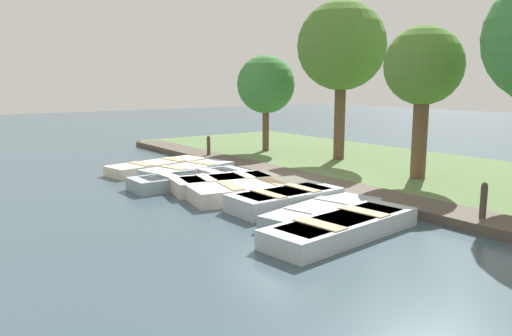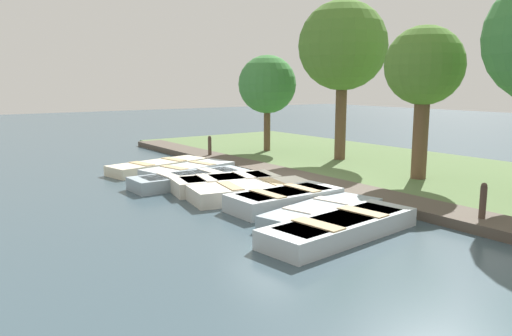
{
  "view_description": "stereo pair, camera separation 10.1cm",
  "coord_description": "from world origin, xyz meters",
  "px_view_note": "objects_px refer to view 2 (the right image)",
  "views": [
    {
      "loc": [
        8.38,
        10.65,
        2.93
      ],
      "look_at": [
        0.62,
        -0.05,
        0.65
      ],
      "focal_mm": 35.0,
      "sensor_mm": 36.0,
      "label": 1
    },
    {
      "loc": [
        8.29,
        10.71,
        2.93
      ],
      "look_at": [
        0.62,
        -0.05,
        0.65
      ],
      "focal_mm": 35.0,
      "sensor_mm": 36.0,
      "label": 2
    }
  ],
  "objects_px": {
    "rowboat_4": "(252,191)",
    "mooring_post_near": "(210,148)",
    "rowboat_6": "(323,213)",
    "mooring_post_far": "(483,205)",
    "park_tree_far_left": "(267,85)",
    "rowboat_0": "(158,166)",
    "rowboat_1": "(189,171)",
    "rowboat_3": "(225,183)",
    "rowboat_7": "(341,227)",
    "rowboat_2": "(190,179)",
    "park_tree_left": "(343,47)",
    "park_tree_center": "(424,69)",
    "rowboat_5": "(285,199)"
  },
  "relations": [
    {
      "from": "rowboat_1",
      "to": "rowboat_4",
      "type": "bearing_deg",
      "value": 75.5
    },
    {
      "from": "rowboat_2",
      "to": "rowboat_5",
      "type": "bearing_deg",
      "value": 98.42
    },
    {
      "from": "park_tree_center",
      "to": "rowboat_5",
      "type": "bearing_deg",
      "value": -0.5
    },
    {
      "from": "rowboat_2",
      "to": "mooring_post_far",
      "type": "height_order",
      "value": "mooring_post_far"
    },
    {
      "from": "rowboat_0",
      "to": "rowboat_1",
      "type": "distance_m",
      "value": 1.48
    },
    {
      "from": "rowboat_3",
      "to": "park_tree_far_left",
      "type": "distance_m",
      "value": 7.44
    },
    {
      "from": "rowboat_2",
      "to": "rowboat_6",
      "type": "bearing_deg",
      "value": 95.83
    },
    {
      "from": "park_tree_far_left",
      "to": "park_tree_center",
      "type": "height_order",
      "value": "park_tree_center"
    },
    {
      "from": "rowboat_2",
      "to": "rowboat_7",
      "type": "height_order",
      "value": "rowboat_7"
    },
    {
      "from": "rowboat_0",
      "to": "rowboat_1",
      "type": "relative_size",
      "value": 1.1
    },
    {
      "from": "rowboat_5",
      "to": "rowboat_6",
      "type": "distance_m",
      "value": 1.34
    },
    {
      "from": "park_tree_far_left",
      "to": "park_tree_left",
      "type": "bearing_deg",
      "value": 103.17
    },
    {
      "from": "park_tree_far_left",
      "to": "rowboat_0",
      "type": "bearing_deg",
      "value": 10.73
    },
    {
      "from": "rowboat_7",
      "to": "mooring_post_near",
      "type": "xyz_separation_m",
      "value": [
        -2.73,
        -9.65,
        0.28
      ]
    },
    {
      "from": "rowboat_6",
      "to": "park_tree_far_left",
      "type": "distance_m",
      "value": 10.26
    },
    {
      "from": "rowboat_1",
      "to": "mooring_post_near",
      "type": "bearing_deg",
      "value": -144.71
    },
    {
      "from": "rowboat_2",
      "to": "rowboat_3",
      "type": "height_order",
      "value": "rowboat_3"
    },
    {
      "from": "park_tree_center",
      "to": "rowboat_6",
      "type": "bearing_deg",
      "value": 14.66
    },
    {
      "from": "rowboat_4",
      "to": "rowboat_2",
      "type": "bearing_deg",
      "value": -67.73
    },
    {
      "from": "rowboat_6",
      "to": "rowboat_3",
      "type": "bearing_deg",
      "value": -102.28
    },
    {
      "from": "rowboat_3",
      "to": "mooring_post_near",
      "type": "distance_m",
      "value": 5.4
    },
    {
      "from": "rowboat_4",
      "to": "park_tree_center",
      "type": "xyz_separation_m",
      "value": [
        -5.02,
        1.25,
        3.1
      ]
    },
    {
      "from": "rowboat_3",
      "to": "rowboat_7",
      "type": "relative_size",
      "value": 0.84
    },
    {
      "from": "rowboat_4",
      "to": "mooring_post_near",
      "type": "height_order",
      "value": "mooring_post_near"
    },
    {
      "from": "rowboat_1",
      "to": "park_tree_left",
      "type": "relative_size",
      "value": 0.56
    },
    {
      "from": "park_tree_far_left",
      "to": "rowboat_7",
      "type": "bearing_deg",
      "value": 60.67
    },
    {
      "from": "park_tree_left",
      "to": "rowboat_3",
      "type": "bearing_deg",
      "value": 14.19
    },
    {
      "from": "rowboat_3",
      "to": "rowboat_4",
      "type": "distance_m",
      "value": 1.23
    },
    {
      "from": "rowboat_1",
      "to": "park_tree_far_left",
      "type": "relative_size",
      "value": 0.8
    },
    {
      "from": "rowboat_0",
      "to": "mooring_post_far",
      "type": "relative_size",
      "value": 3.72
    },
    {
      "from": "rowboat_0",
      "to": "rowboat_7",
      "type": "distance_m",
      "value": 8.63
    },
    {
      "from": "rowboat_2",
      "to": "rowboat_7",
      "type": "xyz_separation_m",
      "value": [
        -0.05,
        5.98,
        0.01
      ]
    },
    {
      "from": "rowboat_7",
      "to": "mooring_post_far",
      "type": "height_order",
      "value": "mooring_post_far"
    },
    {
      "from": "rowboat_5",
      "to": "mooring_post_near",
      "type": "height_order",
      "value": "mooring_post_near"
    },
    {
      "from": "mooring_post_near",
      "to": "park_tree_center",
      "type": "xyz_separation_m",
      "value": [
        -2.71,
        7.34,
        2.83
      ]
    },
    {
      "from": "mooring_post_near",
      "to": "park_tree_center",
      "type": "distance_m",
      "value": 8.32
    },
    {
      "from": "rowboat_2",
      "to": "rowboat_6",
      "type": "height_order",
      "value": "rowboat_2"
    },
    {
      "from": "rowboat_2",
      "to": "rowboat_5",
      "type": "distance_m",
      "value": 3.67
    },
    {
      "from": "rowboat_2",
      "to": "rowboat_3",
      "type": "bearing_deg",
      "value": 110.13
    },
    {
      "from": "rowboat_0",
      "to": "park_tree_far_left",
      "type": "height_order",
      "value": "park_tree_far_left"
    },
    {
      "from": "rowboat_4",
      "to": "rowboat_6",
      "type": "height_order",
      "value": "rowboat_4"
    },
    {
      "from": "mooring_post_far",
      "to": "park_tree_left",
      "type": "height_order",
      "value": "park_tree_left"
    },
    {
      "from": "rowboat_6",
      "to": "mooring_post_far",
      "type": "relative_size",
      "value": 3.43
    },
    {
      "from": "rowboat_4",
      "to": "rowboat_6",
      "type": "xyz_separation_m",
      "value": [
        -0.07,
        2.55,
        -0.04
      ]
    },
    {
      "from": "rowboat_1",
      "to": "rowboat_2",
      "type": "xyz_separation_m",
      "value": [
        0.58,
        1.21,
        -0.0
      ]
    },
    {
      "from": "rowboat_1",
      "to": "mooring_post_far",
      "type": "xyz_separation_m",
      "value": [
        -2.2,
        8.44,
        0.29
      ]
    },
    {
      "from": "mooring_post_far",
      "to": "park_tree_far_left",
      "type": "bearing_deg",
      "value": -103.82
    },
    {
      "from": "rowboat_0",
      "to": "park_tree_left",
      "type": "distance_m",
      "value": 7.61
    },
    {
      "from": "rowboat_3",
      "to": "mooring_post_near",
      "type": "relative_size",
      "value": 3.25
    },
    {
      "from": "mooring_post_far",
      "to": "park_tree_far_left",
      "type": "distance_m",
      "value": 11.44
    }
  ]
}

